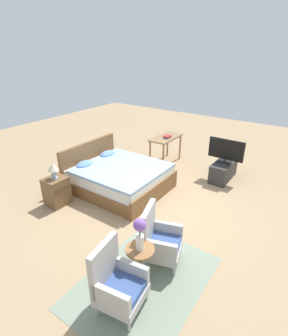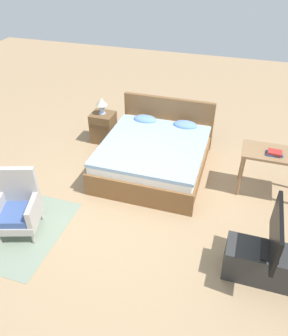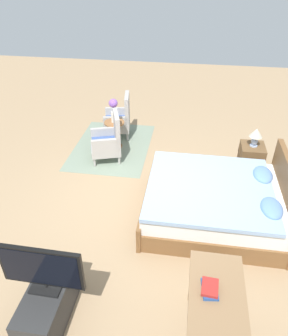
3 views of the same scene
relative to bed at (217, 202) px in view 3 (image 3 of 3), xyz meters
The scene contains 13 objects.
ground_plane 1.09m from the bed, 94.41° to the right, with size 16.00×16.00×0.00m, color #A38460.
floor_rug 2.78m from the bed, 132.63° to the right, with size 2.10×1.50×0.01m.
bed is the anchor object (origin of this frame).
armchair_by_window_left 3.08m from the bed, 140.19° to the right, with size 0.62×0.62×0.92m.
armchair_by_window_right 2.42m from the bed, 125.35° to the right, with size 0.68×0.68×0.92m.
side_table 2.71m from the bed, 133.64° to the right, with size 0.40×0.40×0.56m.
flower_vase 2.77m from the bed, 133.64° to the right, with size 0.17×0.17×0.48m.
nightstand 1.39m from the bed, 153.46° to the left, with size 0.44×0.41×0.60m.
table_lamp 1.48m from the bed, 153.44° to the left, with size 0.22×0.22×0.33m.
tv_stand 2.61m from the bed, 43.92° to the right, with size 0.96×0.40×0.45m.
tv_flatscreen 2.65m from the bed, 43.89° to the right, with size 0.20×0.86×0.58m.
vanity_desk 1.97m from the bed, ahead, with size 1.04×0.52×0.76m.
book_stack 1.95m from the bed, ahead, with size 0.24×0.16×0.06m.
Camera 3 is at (3.92, 0.56, 3.38)m, focal length 35.00 mm.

